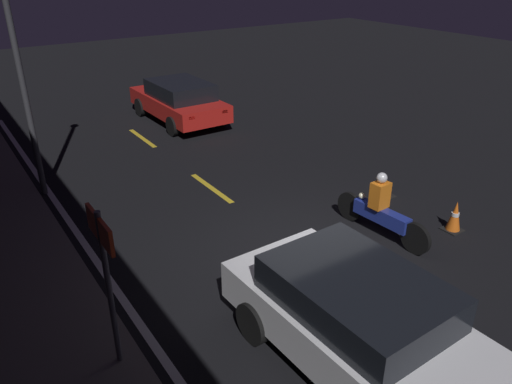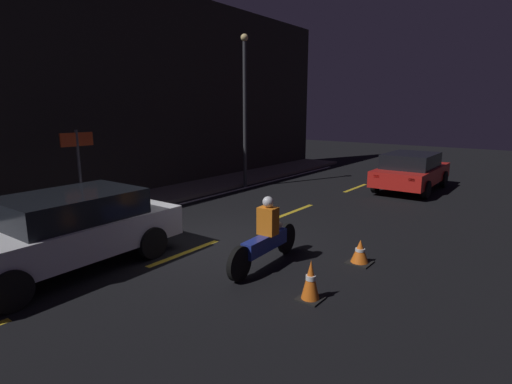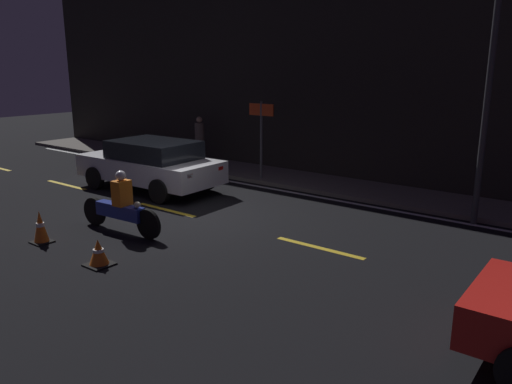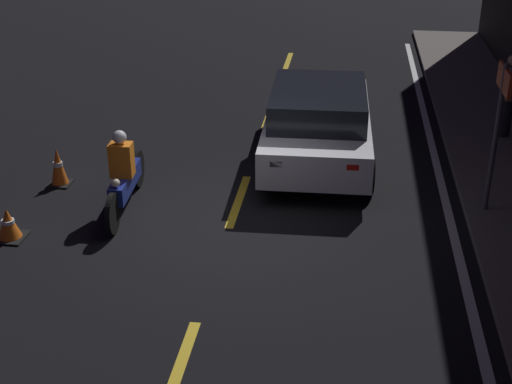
% 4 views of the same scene
% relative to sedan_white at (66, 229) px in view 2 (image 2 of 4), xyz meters
% --- Properties ---
extents(ground_plane, '(56.00, 56.00, 0.00)m').
position_rel_sedan_white_xyz_m(ground_plane, '(2.94, -1.21, -0.79)').
color(ground_plane, black).
extents(raised_curb, '(28.00, 2.07, 0.12)m').
position_rel_sedan_white_xyz_m(raised_curb, '(2.94, 3.54, -0.73)').
color(raised_curb, '#605B56').
rests_on(raised_curb, ground).
extents(building_front, '(28.00, 0.30, 7.36)m').
position_rel_sedan_white_xyz_m(building_front, '(2.94, 4.73, 2.88)').
color(building_front, black).
rests_on(building_front, ground).
extents(lane_dash_c, '(2.00, 0.14, 0.01)m').
position_rel_sedan_white_xyz_m(lane_dash_c, '(1.94, -1.21, -0.79)').
color(lane_dash_c, gold).
rests_on(lane_dash_c, ground).
extents(lane_dash_d, '(2.00, 0.14, 0.01)m').
position_rel_sedan_white_xyz_m(lane_dash_d, '(6.44, -1.21, -0.79)').
color(lane_dash_d, gold).
rests_on(lane_dash_d, ground).
extents(lane_dash_e, '(2.00, 0.14, 0.01)m').
position_rel_sedan_white_xyz_m(lane_dash_e, '(10.94, -1.21, -0.79)').
color(lane_dash_e, gold).
rests_on(lane_dash_e, ground).
extents(lane_solid_kerb, '(25.20, 0.14, 0.01)m').
position_rel_sedan_white_xyz_m(lane_solid_kerb, '(2.94, 2.26, -0.79)').
color(lane_solid_kerb, silver).
rests_on(lane_solid_kerb, ground).
extents(sedan_white, '(4.49, 2.11, 1.48)m').
position_rel_sedan_white_xyz_m(sedan_white, '(0.00, 0.00, 0.00)').
color(sedan_white, silver).
rests_on(sedan_white, ground).
extents(taxi_red, '(4.28, 2.01, 1.42)m').
position_rel_sedan_white_xyz_m(taxi_red, '(11.87, -3.01, -0.03)').
color(taxi_red, red).
rests_on(taxi_red, ground).
extents(motorcycle, '(2.39, 0.38, 1.40)m').
position_rel_sedan_white_xyz_m(motorcycle, '(2.44, -3.00, -0.23)').
color(motorcycle, black).
rests_on(motorcycle, ground).
extents(traffic_cone_near, '(0.39, 0.39, 0.68)m').
position_rel_sedan_white_xyz_m(traffic_cone_near, '(1.70, -4.45, -0.46)').
color(traffic_cone_near, black).
rests_on(traffic_cone_near, ground).
extents(traffic_cone_mid, '(0.46, 0.46, 0.50)m').
position_rel_sedan_white_xyz_m(traffic_cone_mid, '(3.68, -4.46, -0.55)').
color(traffic_cone_mid, black).
rests_on(traffic_cone_mid, ground).
extents(shop_sign, '(0.90, 0.08, 2.40)m').
position_rel_sedan_white_xyz_m(shop_sign, '(1.93, 2.82, 1.01)').
color(shop_sign, '#4C4C51').
rests_on(shop_sign, raised_curb).
extents(street_lamp, '(0.28, 0.28, 5.76)m').
position_rel_sedan_white_xyz_m(street_lamp, '(8.47, 2.36, 2.44)').
color(street_lamp, '#333338').
rests_on(street_lamp, ground).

